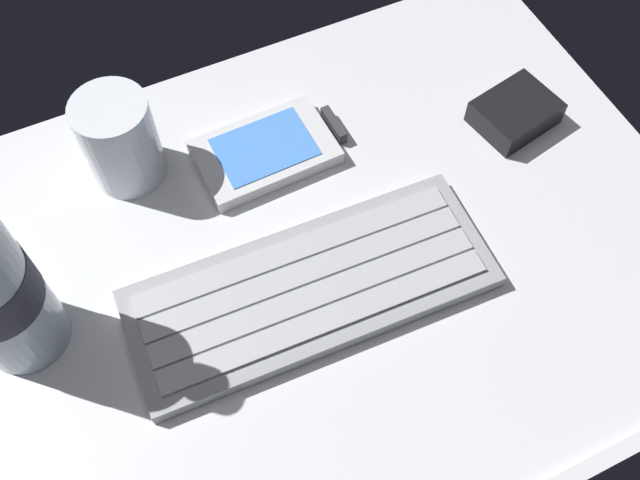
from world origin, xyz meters
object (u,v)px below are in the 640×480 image
object	(u,v)px
handheld_device	(272,149)
charger_block	(515,113)
keyboard	(310,288)
juice_cup	(121,143)

from	to	relation	value
handheld_device	charger_block	size ratio (longest dim) A/B	1.85
keyboard	juice_cup	xyz separation A→B (cm)	(-9.31, 17.73, 3.10)
juice_cup	charger_block	size ratio (longest dim) A/B	1.21
handheld_device	juice_cup	world-z (taller)	juice_cup
handheld_device	juice_cup	distance (cm)	12.97
keyboard	charger_block	bearing A→B (deg)	18.29
charger_block	handheld_device	bearing A→B (deg)	164.57
keyboard	charger_block	distance (cm)	25.62
handheld_device	charger_block	bearing A→B (deg)	-15.43
charger_block	juice_cup	bearing A→B (deg)	163.92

